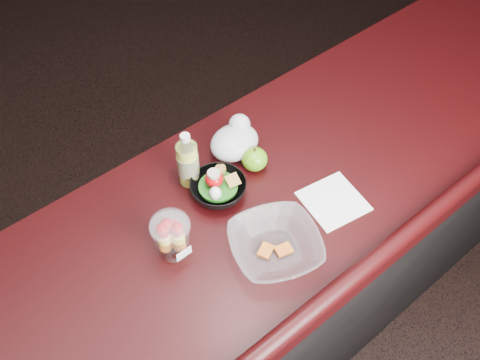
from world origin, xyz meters
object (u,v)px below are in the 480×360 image
at_px(fruit_cup, 171,235).
at_px(takeout_bowl, 275,246).
at_px(lemonade_bottle, 188,163).
at_px(green_apple, 254,159).
at_px(snack_bowl, 218,188).

relative_size(fruit_cup, takeout_bowl, 0.49).
relative_size(lemonade_bottle, takeout_bowl, 0.62).
relative_size(green_apple, takeout_bowl, 0.26).
distance_m(fruit_cup, snack_bowl, 0.22).
bearing_deg(lemonade_bottle, snack_bowl, -71.14).
relative_size(fruit_cup, snack_bowl, 0.76).
distance_m(green_apple, snack_bowl, 0.15).
bearing_deg(fruit_cup, takeout_bowl, -39.68).
bearing_deg(takeout_bowl, green_apple, 59.89).
xyz_separation_m(green_apple, takeout_bowl, (-0.15, -0.26, -0.01)).
height_order(fruit_cup, takeout_bowl, fruit_cup).
bearing_deg(lemonade_bottle, takeout_bowl, -85.08).
bearing_deg(takeout_bowl, fruit_cup, 140.32).
height_order(snack_bowl, takeout_bowl, snack_bowl).
height_order(green_apple, takeout_bowl, green_apple).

